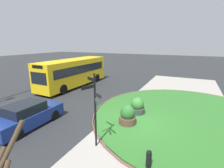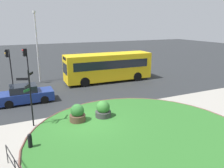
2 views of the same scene
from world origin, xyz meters
name	(u,v)px [view 1 (image 1 of 2)]	position (x,y,z in m)	size (l,w,h in m)	color
ground	(134,122)	(0.00, 0.00, 0.00)	(120.00, 120.00, 0.00)	#282B2D
sidewalk_paving	(168,129)	(0.00, -2.12, 0.01)	(32.00, 7.75, 0.02)	#9E998E
grass_island	(189,117)	(2.25, -3.19, 0.05)	(12.82, 12.82, 0.10)	#2D6B28
grass_kerb_ring	(189,117)	(2.25, -3.19, 0.06)	(13.13, 13.13, 0.11)	brown
signpost_directional	(95,105)	(-3.24, 0.86, 2.15)	(1.01, 1.07, 3.64)	black
bollard_foreground	(149,160)	(-3.63, -1.83, 0.44)	(0.22, 0.22, 0.86)	black
bus_yellow	(74,72)	(5.62, 9.08, 1.66)	(9.60, 2.76, 3.07)	yellow
car_trailing	(27,115)	(-3.26, 5.62, 0.69)	(4.26, 1.84, 1.48)	navy
planter_near_signpost	(127,116)	(-0.52, 0.23, 0.56)	(1.04, 1.04, 1.25)	brown
planter_kerbside	(137,107)	(1.27, 0.17, 0.55)	(1.07, 1.07, 1.23)	#383838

